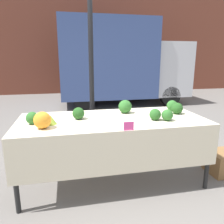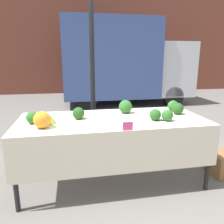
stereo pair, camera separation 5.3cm
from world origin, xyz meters
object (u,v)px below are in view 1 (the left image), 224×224
at_px(parked_truck, 118,62).
at_px(orange_cauliflower, 42,120).
at_px(produce_crate, 224,162).
at_px(price_sign, 129,126).

xyz_separation_m(parked_truck, orange_cauliflower, (-2.03, -5.17, -0.51)).
height_order(orange_cauliflower, produce_crate, orange_cauliflower).
bearing_deg(price_sign, produce_crate, 12.91).
bearing_deg(produce_crate, price_sign, -167.09).
xyz_separation_m(orange_cauliflower, produce_crate, (2.31, 0.09, -0.75)).
xyz_separation_m(price_sign, produce_crate, (1.46, 0.33, -0.71)).
bearing_deg(parked_truck, price_sign, -102.28).
bearing_deg(parked_truck, orange_cauliflower, -111.42).
xyz_separation_m(parked_truck, produce_crate, (0.28, -5.08, -1.26)).
bearing_deg(price_sign, parked_truck, 77.72).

